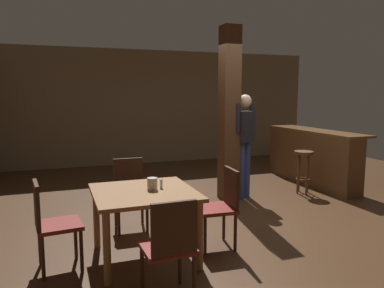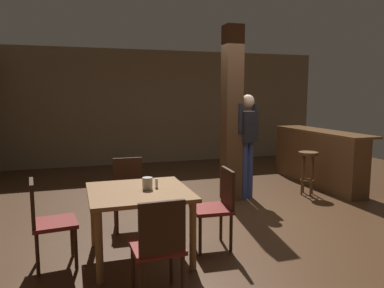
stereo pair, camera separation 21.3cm
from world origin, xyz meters
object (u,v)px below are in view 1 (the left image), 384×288
at_px(chair_north, 130,190).
at_px(salt_shaker, 161,184).
at_px(dining_table, 144,201).
at_px(chair_east, 222,203).
at_px(chair_west, 51,221).
at_px(napkin_cup, 152,184).
at_px(standing_person, 244,138).
at_px(bar_stool_near, 303,162).
at_px(bar_counter, 311,156).
at_px(chair_south, 170,244).

bearing_deg(chair_north, salt_shaker, -79.12).
height_order(dining_table, chair_east, chair_east).
bearing_deg(chair_west, napkin_cup, -1.41).
relative_size(dining_table, napkin_cup, 8.14).
bearing_deg(chair_north, chair_east, -48.00).
bearing_deg(chair_north, standing_person, 20.37).
distance_m(chair_north, bar_stool_near, 3.25).
distance_m(chair_east, bar_counter, 3.63).
distance_m(dining_table, standing_person, 2.71).
distance_m(chair_north, standing_person, 2.24).
height_order(napkin_cup, bar_counter, bar_counter).
relative_size(dining_table, chair_west, 1.17).
height_order(chair_east, standing_person, standing_person).
xyz_separation_m(dining_table, salt_shaker, (0.20, 0.04, 0.16)).
bearing_deg(chair_west, chair_east, -1.43).
xyz_separation_m(dining_table, chair_south, (0.00, -0.92, -0.12)).
relative_size(dining_table, salt_shaker, 10.54).
bearing_deg(bar_counter, bar_stool_near, -136.89).
height_order(bar_counter, bar_stool_near, bar_counter).
xyz_separation_m(standing_person, bar_counter, (1.71, 0.47, -0.47)).
bearing_deg(chair_south, chair_east, 45.86).
bearing_deg(bar_counter, chair_south, -140.73).
xyz_separation_m(chair_west, standing_person, (3.00, 1.67, 0.50)).
height_order(chair_south, bar_stool_near, chair_south).
relative_size(chair_west, chair_south, 1.00).
relative_size(chair_south, standing_person, 0.52).
bearing_deg(dining_table, napkin_cup, 3.16).
bearing_deg(bar_stool_near, chair_west, -158.85).
distance_m(napkin_cup, salt_shaker, 0.11).
bearing_deg(standing_person, chair_south, -128.32).
height_order(chair_west, napkin_cup, chair_west).
xyz_separation_m(chair_east, salt_shaker, (-0.69, 0.06, 0.27)).
bearing_deg(napkin_cup, standing_person, 40.52).
bearing_deg(napkin_cup, dining_table, -176.84).
xyz_separation_m(chair_north, napkin_cup, (0.07, -0.93, 0.29)).
bearing_deg(chair_west, bar_stool_near, 21.15).
bearing_deg(chair_south, napkin_cup, 84.53).
xyz_separation_m(salt_shaker, standing_person, (1.88, 1.66, 0.22)).
height_order(chair_north, napkin_cup, chair_north).
xyz_separation_m(napkin_cup, salt_shaker, (0.10, 0.04, -0.01)).
height_order(chair_south, chair_north, same).
xyz_separation_m(salt_shaker, bar_stool_near, (3.00, 1.58, -0.23)).
relative_size(standing_person, bar_counter, 0.73).
distance_m(chair_west, napkin_cup, 1.05).
height_order(dining_table, chair_north, chair_north).
relative_size(chair_south, chair_east, 1.00).
xyz_separation_m(dining_table, bar_counter, (3.78, 2.17, -0.09)).
relative_size(chair_south, bar_counter, 0.38).
xyz_separation_m(chair_south, bar_counter, (3.78, 3.09, 0.02)).
distance_m(dining_table, salt_shaker, 0.25).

